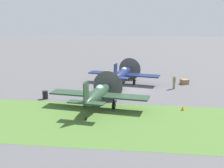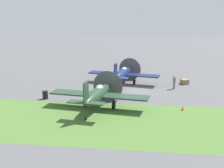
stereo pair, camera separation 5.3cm
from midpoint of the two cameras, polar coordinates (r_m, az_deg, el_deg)
name	(u,v)px [view 2 (the right image)]	position (r m, az deg, el deg)	size (l,w,h in m)	color
ground_plane	(131,90)	(38.55, 3.59, -1.05)	(160.00, 160.00, 0.00)	#515154
grass_verge	(122,123)	(27.50, 1.90, -7.06)	(120.00, 11.00, 0.01)	#476B2D
airplane_lead	(123,73)	(41.14, 2.09, 1.93)	(9.58, 7.65, 3.39)	#141E47
airplane_wingman	(98,94)	(30.88, -2.51, -1.84)	(10.13, 8.05, 3.59)	#233D28
ground_crew_chief	(174,82)	(39.45, 11.29, 0.41)	(0.38, 0.60, 1.73)	#847A5B
fuel_drum	(45,95)	(35.26, -12.01, -1.95)	(0.60, 0.60, 0.90)	black
supply_crate	(185,82)	(42.43, 13.10, 0.41)	(0.90, 0.90, 0.64)	olive
runway_marker_cone	(183,108)	(31.45, 12.80, -4.32)	(0.36, 0.36, 0.44)	orange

